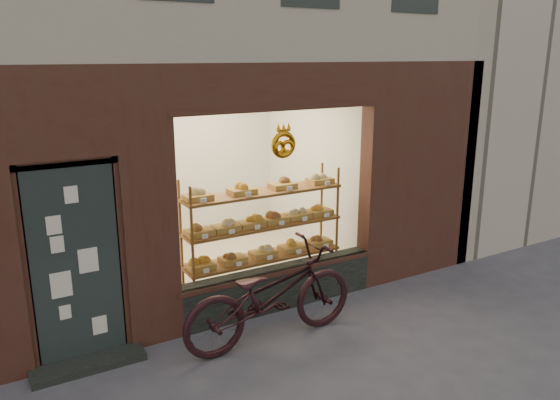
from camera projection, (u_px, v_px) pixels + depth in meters
display_shelf at (263, 235)px, 7.26m from camera, size 2.20×0.45×1.70m
bicycle at (271, 295)px, 6.15m from camera, size 2.15×0.77×1.12m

